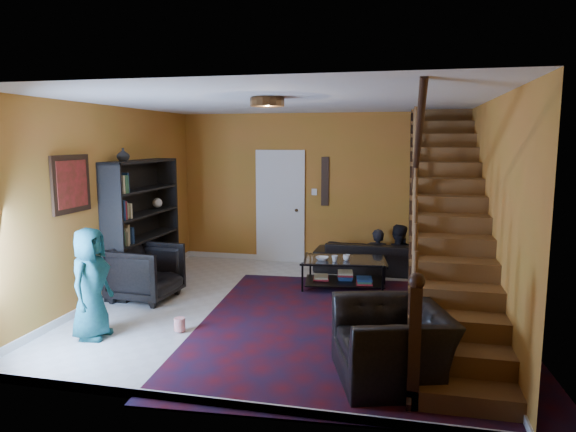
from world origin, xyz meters
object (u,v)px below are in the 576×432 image
bookshelf (143,226)px  armchair_left (146,272)px  armchair_right (391,344)px  coffee_table (344,272)px  sofa (368,256)px

bookshelf → armchair_left: 0.92m
bookshelf → armchair_right: (3.90, -2.46, -0.60)m
armchair_left → coffee_table: (2.77, 1.14, -0.12)m
sofa → armchair_right: (0.51, -4.16, 0.10)m
coffee_table → sofa: bearing=77.0°
sofa → armchair_right: size_ratio=1.64×
bookshelf → armchair_left: (0.35, -0.64, -0.56)m
sofa → armchair_left: (-3.04, -2.34, 0.13)m
armchair_left → coffee_table: size_ratio=0.66×
armchair_right → coffee_table: bearing=177.8°
bookshelf → sofa: 3.86m
sofa → armchair_right: bearing=98.3°
armchair_left → coffee_table: armchair_left is taller
armchair_left → bookshelf: bearing=33.5°
bookshelf → coffee_table: (3.12, 0.51, -0.69)m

